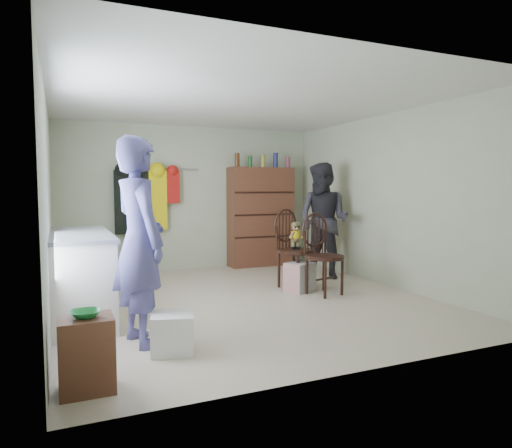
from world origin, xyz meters
name	(u,v)px	position (x,y,z in m)	size (l,w,h in m)	color
ground_plane	(244,299)	(0.00, 0.00, 0.00)	(5.00, 5.00, 0.00)	beige
room_walls	(230,177)	(0.00, 0.53, 1.58)	(5.00, 5.00, 5.00)	beige
counter	(81,274)	(-1.95, 0.00, 0.47)	(0.64, 1.86, 0.94)	silver
stool	(87,354)	(-2.00, -2.02, 0.26)	(0.37, 0.32, 0.53)	brown
bowl	(85,314)	(-2.00, -2.02, 0.55)	(0.20, 0.20, 0.05)	green
plastic_tub	(173,333)	(-1.27, -1.50, 0.17)	(0.36, 0.34, 0.34)	white
chair_front	(293,243)	(0.92, 0.42, 0.63)	(0.66, 0.66, 1.13)	black
chair_far	(321,251)	(1.07, -0.11, 0.59)	(0.59, 0.59, 1.09)	black
striped_bag	(300,277)	(0.89, 0.15, 0.20)	(0.38, 0.29, 0.40)	#E57B72
person_left	(139,241)	(-1.48, -1.15, 0.95)	(0.69, 0.45, 1.89)	#524F91
person_right	(323,220)	(1.70, 0.86, 0.92)	(0.89, 0.69, 1.83)	#2D2B33
dresser	(261,216)	(1.25, 2.30, 0.91)	(1.20, 0.39, 2.07)	brown
coat_rack	(145,199)	(-0.83, 2.38, 1.25)	(1.42, 0.12, 1.09)	#99999E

